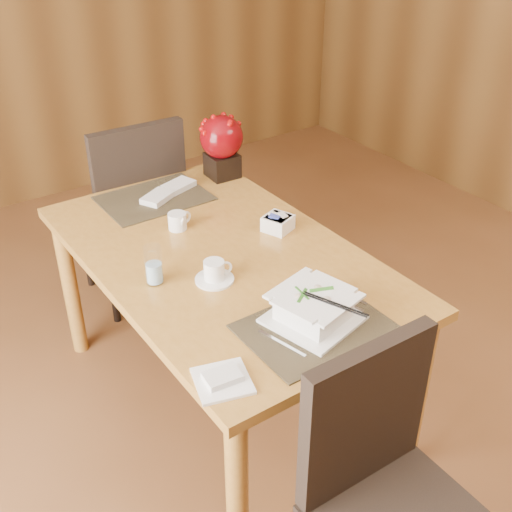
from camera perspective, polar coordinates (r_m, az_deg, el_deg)
ground at (r=2.55m, az=5.10°, el=-20.33°), size 6.00×6.00×0.00m
dining_table at (r=2.46m, az=-3.02°, el=-1.66°), size 0.90×1.50×0.75m
placemat_near at (r=2.04m, az=5.21°, el=-6.32°), size 0.45×0.33×0.01m
placemat_far at (r=2.83m, az=-9.03°, el=5.10°), size 0.45×0.33×0.01m
soup_setting at (r=2.04m, az=5.15°, el=-4.67°), size 0.31×0.31×0.10m
coffee_cup at (r=2.24m, az=-3.74°, el=-1.47°), size 0.14×0.14×0.08m
water_glass at (r=2.23m, az=-9.09°, el=-0.80°), size 0.07×0.07×0.14m
creamer_jug at (r=2.57m, az=-7.01°, el=3.09°), size 0.11×0.11×0.07m
sugar_caddy at (r=2.54m, az=1.96°, el=2.93°), size 0.13×0.13×0.06m
berry_decor at (r=2.95m, az=-3.08°, el=10.03°), size 0.20×0.20×0.29m
napkins_far at (r=2.86m, az=-7.67°, el=5.79°), size 0.30×0.20×0.03m
bread_plate at (r=1.85m, az=-3.00°, el=-11.03°), size 0.19×0.19×0.01m
near_chair at (r=1.91m, az=11.63°, el=-19.48°), size 0.45×0.46×0.95m
far_chair at (r=3.21m, az=-10.81°, el=4.52°), size 0.49×0.49×1.01m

